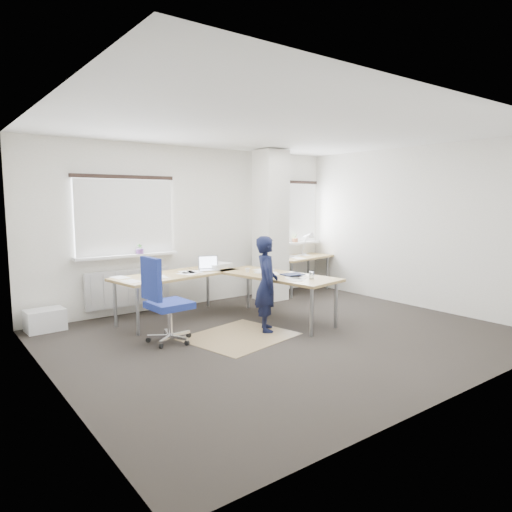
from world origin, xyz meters
TOP-DOWN VIEW (x-y plane):
  - ground at (0.00, 0.00)m, footprint 6.00×6.00m
  - room_shell at (0.18, 0.45)m, footprint 6.04×5.04m
  - floor_mat at (-0.54, 0.32)m, footprint 1.58×1.42m
  - white_crate at (-2.62, 2.25)m, footprint 0.54×0.39m
  - desk_main at (-0.16, 1.19)m, footprint 2.82×2.63m
  - desk_side at (2.25, 2.15)m, footprint 1.50×0.93m
  - task_chair at (-1.47, 0.67)m, footprint 0.63×0.62m
  - person at (-0.06, 0.34)m, footprint 0.54×0.60m

SIDE VIEW (x-z plane):
  - ground at x=0.00m, z-range 0.00..0.00m
  - floor_mat at x=-0.54m, z-range 0.00..0.01m
  - white_crate at x=-2.62m, z-range 0.00..0.31m
  - task_chair at x=-1.47m, z-range -0.26..0.90m
  - person at x=-0.06m, z-range 0.00..1.37m
  - desk_side at x=2.25m, z-range 0.08..1.29m
  - desk_main at x=-0.16m, z-range 0.21..1.17m
  - room_shell at x=0.18m, z-range 0.34..3.16m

